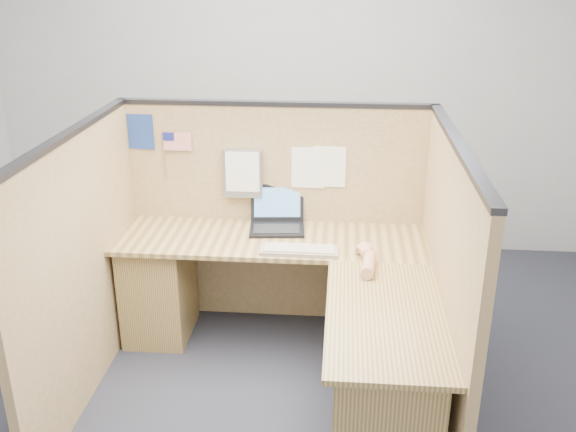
# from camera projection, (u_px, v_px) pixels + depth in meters

# --- Properties ---
(floor) EXTENTS (5.00, 5.00, 0.00)m
(floor) POSITION_uv_depth(u_px,v_px,m) (259.00, 401.00, 3.69)
(floor) COLOR #21242F
(floor) RESTS_ON ground
(wall_back) EXTENTS (5.00, 0.00, 5.00)m
(wall_back) POSITION_uv_depth(u_px,v_px,m) (291.00, 86.00, 5.25)
(wall_back) COLOR #9FA2A5
(wall_back) RESTS_ON floor
(cubicle_partitions) EXTENTS (2.06, 1.83, 1.53)m
(cubicle_partitions) POSITION_uv_depth(u_px,v_px,m) (266.00, 249.00, 3.80)
(cubicle_partitions) COLOR olive
(cubicle_partitions) RESTS_ON floor
(l_desk) EXTENTS (1.95, 1.75, 0.73)m
(l_desk) POSITION_uv_depth(u_px,v_px,m) (295.00, 317.00, 3.79)
(l_desk) COLOR brown
(l_desk) RESTS_ON floor
(laptop) EXTENTS (0.37, 0.36, 0.25)m
(laptop) POSITION_uv_depth(u_px,v_px,m) (278.00, 218.00, 4.19)
(laptop) COLOR black
(laptop) RESTS_ON l_desk
(keyboard) EXTENTS (0.47, 0.16, 0.03)m
(keyboard) POSITION_uv_depth(u_px,v_px,m) (299.00, 250.00, 3.84)
(keyboard) COLOR gray
(keyboard) RESTS_ON l_desk
(mouse) EXTENTS (0.12, 0.09, 0.05)m
(mouse) POSITION_uv_depth(u_px,v_px,m) (365.00, 251.00, 3.80)
(mouse) COLOR silver
(mouse) RESTS_ON l_desk
(hand_forearm) EXTENTS (0.11, 0.39, 0.08)m
(hand_forearm) POSITION_uv_depth(u_px,v_px,m) (368.00, 259.00, 3.67)
(hand_forearm) COLOR tan
(hand_forearm) RESTS_ON l_desk
(blue_poster) EXTENTS (0.17, 0.01, 0.23)m
(blue_poster) POSITION_uv_depth(u_px,v_px,m) (140.00, 132.00, 4.16)
(blue_poster) COLOR navy
(blue_poster) RESTS_ON cubicle_partitions
(american_flag) EXTENTS (0.19, 0.01, 0.32)m
(american_flag) POSITION_uv_depth(u_px,v_px,m) (174.00, 143.00, 4.16)
(american_flag) COLOR olive
(american_flag) RESTS_ON cubicle_partitions
(file_holder) EXTENTS (0.25, 0.05, 0.32)m
(file_holder) POSITION_uv_depth(u_px,v_px,m) (243.00, 173.00, 4.18)
(file_holder) COLOR slate
(file_holder) RESTS_ON cubicle_partitions
(paper_left) EXTENTS (0.21, 0.01, 0.27)m
(paper_left) POSITION_uv_depth(u_px,v_px,m) (329.00, 167.00, 4.14)
(paper_left) COLOR white
(paper_left) RESTS_ON cubicle_partitions
(paper_right) EXTENTS (0.21, 0.01, 0.27)m
(paper_right) POSITION_uv_depth(u_px,v_px,m) (308.00, 168.00, 4.16)
(paper_right) COLOR white
(paper_right) RESTS_ON cubicle_partitions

